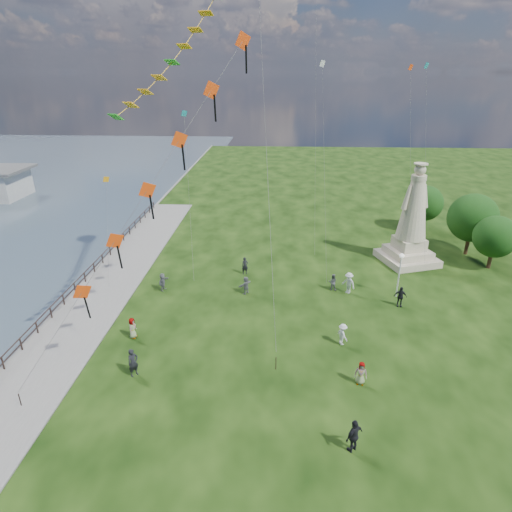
# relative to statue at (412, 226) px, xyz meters

# --- Properties ---
(waterfront) EXTENTS (200.00, 200.00, 1.51)m
(waterfront) POSITION_rel_statue_xyz_m (-28.32, -11.23, -3.68)
(waterfront) COLOR #34424F
(waterfront) RESTS_ON ground
(statue) EXTENTS (5.94, 5.94, 9.56)m
(statue) POSITION_rel_statue_xyz_m (0.00, 0.00, 0.00)
(statue) COLOR tan
(statue) RESTS_ON ground
(lamppost) EXTENTS (0.35, 0.35, 3.82)m
(lamppost) POSITION_rel_statue_xyz_m (-2.78, -7.28, -0.85)
(lamppost) COLOR silver
(lamppost) RESTS_ON ground
(tree_row) EXTENTS (7.16, 14.30, 6.24)m
(tree_row) POSITION_rel_statue_xyz_m (6.02, 3.34, -0.10)
(tree_row) COLOR #382314
(tree_row) RESTS_ON ground
(person_0) EXTENTS (0.77, 0.80, 1.84)m
(person_0) POSITION_rel_statue_xyz_m (-21.18, -18.23, -2.69)
(person_0) COLOR black
(person_0) RESTS_ON ground
(person_2) EXTENTS (0.90, 1.12, 1.55)m
(person_2) POSITION_rel_statue_xyz_m (-8.13, -14.28, -2.84)
(person_2) COLOR silver
(person_2) RESTS_ON ground
(person_3) EXTENTS (1.19, 1.12, 1.86)m
(person_3) POSITION_rel_statue_xyz_m (-8.77, -23.22, -2.68)
(person_3) COLOR black
(person_3) RESTS_ON ground
(person_4) EXTENTS (0.79, 0.55, 1.49)m
(person_4) POSITION_rel_statue_xyz_m (-7.58, -18.27, -2.87)
(person_4) COLOR #595960
(person_4) RESTS_ON ground
(person_5) EXTENTS (0.94, 1.55, 1.56)m
(person_5) POSITION_rel_statue_xyz_m (-22.23, -7.17, -2.83)
(person_5) COLOR #595960
(person_5) RESTS_ON ground
(person_6) EXTENTS (0.68, 0.56, 1.62)m
(person_6) POSITION_rel_statue_xyz_m (-15.55, -3.65, -2.80)
(person_6) COLOR black
(person_6) RESTS_ON ground
(person_7) EXTENTS (0.74, 0.50, 1.45)m
(person_7) POSITION_rel_statue_xyz_m (-7.91, -6.37, -2.89)
(person_7) COLOR #595960
(person_7) RESTS_ON ground
(person_8) EXTENTS (1.28, 1.28, 1.85)m
(person_8) POSITION_rel_statue_xyz_m (-6.66, -6.86, -2.69)
(person_8) COLOR silver
(person_8) RESTS_ON ground
(person_9) EXTENTS (1.05, 0.63, 1.69)m
(person_9) POSITION_rel_statue_xyz_m (-2.94, -8.85, -2.77)
(person_9) COLOR black
(person_9) RESTS_ON ground
(person_10) EXTENTS (0.55, 0.80, 1.51)m
(person_10) POSITION_rel_statue_xyz_m (-22.53, -14.26, -2.86)
(person_10) COLOR #595960
(person_10) RESTS_ON ground
(person_11) EXTENTS (1.35, 1.49, 1.52)m
(person_11) POSITION_rel_statue_xyz_m (-15.18, -7.39, -2.85)
(person_11) COLOR #595960
(person_11) RESTS_ON ground
(red_kite_train) EXTENTS (12.23, 9.35, 19.14)m
(red_kite_train) POSITION_rel_statue_xyz_m (-19.21, -15.61, 8.26)
(red_kite_train) COLOR black
(red_kite_train) RESTS_ON ground
(small_kites) EXTENTS (29.32, 13.54, 28.68)m
(small_kites) POSITION_rel_statue_xyz_m (-10.55, 0.93, 10.42)
(small_kites) COLOR teal
(small_kites) RESTS_ON ground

